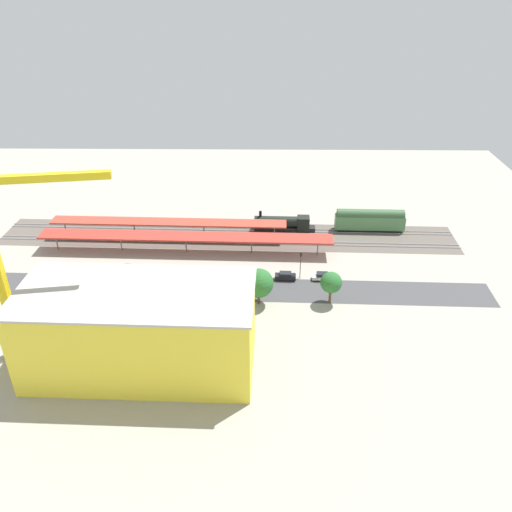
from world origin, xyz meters
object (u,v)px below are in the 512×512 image
object	(u,v)px
platform_canopy_near	(185,237)
parked_car_1	(285,276)
street_tree_1	(161,281)
street_tree_3	(128,280)
parked_car_3	(222,276)
locomotive	(285,223)
parked_car_0	(322,277)
passenger_coach	(370,220)
traffic_light	(301,261)
box_truck_1	(162,309)
street_tree_0	(191,285)
parked_car_5	(149,277)
parked_car_6	(120,276)
parked_car_4	(183,277)
construction_building	(139,331)
platform_canopy_far	(168,222)
street_tree_5	(331,283)
parked_car_2	(252,277)
tower_crane	(7,254)
box_truck_2	(189,308)
street_tree_4	(51,278)
street_tree_2	(259,283)
box_truck_0	(159,310)

from	to	relation	value
platform_canopy_near	parked_car_1	xyz separation A→B (m)	(-22.93, 12.01, -3.30)
street_tree_1	street_tree_3	distance (m)	6.58
platform_canopy_near	parked_car_3	distance (m)	15.51
locomotive	parked_car_0	distance (m)	24.99
passenger_coach	traffic_light	world-z (taller)	traffic_light
box_truck_1	street_tree_1	xyz separation A→B (m)	(0.57, -3.97, 3.79)
parked_car_1	street_tree_0	bearing A→B (deg)	25.38
parked_car_0	parked_car_5	distance (m)	37.24
parked_car_5	parked_car_6	bearing A→B (deg)	-1.69
parked_car_1	parked_car_4	bearing A→B (deg)	1.57
parked_car_6	construction_building	distance (m)	30.36
platform_canopy_far	street_tree_5	world-z (taller)	street_tree_5
platform_canopy_near	street_tree_0	distance (m)	21.44
parked_car_2	parked_car_1	bearing A→B (deg)	-177.61
parked_car_6	tower_crane	distance (m)	32.06
parked_car_6	street_tree_5	bearing A→B (deg)	169.46
construction_building	box_truck_2	world-z (taller)	construction_building
parked_car_0	parked_car_3	bearing A→B (deg)	0.21
parked_car_4	box_truck_2	world-z (taller)	box_truck_2
locomotive	parked_car_1	size ratio (longest dim) A/B	3.42
locomotive	parked_car_4	distance (m)	33.44
construction_building	street_tree_4	size ratio (longest dim) A/B	4.52
parked_car_0	street_tree_4	distance (m)	55.51
street_tree_2	street_tree_5	size ratio (longest dim) A/B	1.12
street_tree_2	box_truck_2	bearing A→B (deg)	17.43
construction_building	street_tree_5	xyz separation A→B (m)	(-33.73, -19.49, -2.64)
platform_canopy_far	parked_car_6	size ratio (longest dim) A/B	13.74
construction_building	traffic_light	size ratio (longest dim) A/B	5.87
street_tree_3	street_tree_1	bearing A→B (deg)	176.25
platform_canopy_far	parked_car_1	bearing A→B (deg)	145.32
parked_car_3	construction_building	size ratio (longest dim) A/B	0.11
box_truck_1	street_tree_3	distance (m)	9.23
box_truck_2	parked_car_5	bearing A→B (deg)	-51.65
parked_car_5	tower_crane	size ratio (longest dim) A/B	0.13
parked_car_2	street_tree_3	size ratio (longest dim) A/B	0.52
parked_car_2	traffic_light	size ratio (longest dim) A/B	0.72
parked_car_3	street_tree_5	distance (m)	24.28
parked_car_5	construction_building	bearing A→B (deg)	98.72
parked_car_0	street_tree_0	distance (m)	28.80
street_tree_3	street_tree_5	distance (m)	40.08
platform_canopy_far	street_tree_2	size ratio (longest dim) A/B	7.53
parked_car_1	parked_car_3	bearing A→B (deg)	0.22
construction_building	street_tree_0	size ratio (longest dim) A/B	5.70
parked_car_6	box_truck_2	size ratio (longest dim) A/B	0.48
parked_car_4	parked_car_0	bearing A→B (deg)	-178.80
parked_car_0	locomotive	bearing A→B (deg)	-73.27
parked_car_4	street_tree_3	xyz separation A→B (m)	(9.47, 8.76, 4.79)
parked_car_2	street_tree_0	xyz separation A→B (m)	(11.98, 8.80, 3.42)
passenger_coach	box_truck_0	world-z (taller)	passenger_coach
box_truck_0	tower_crane	bearing A→B (deg)	26.25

